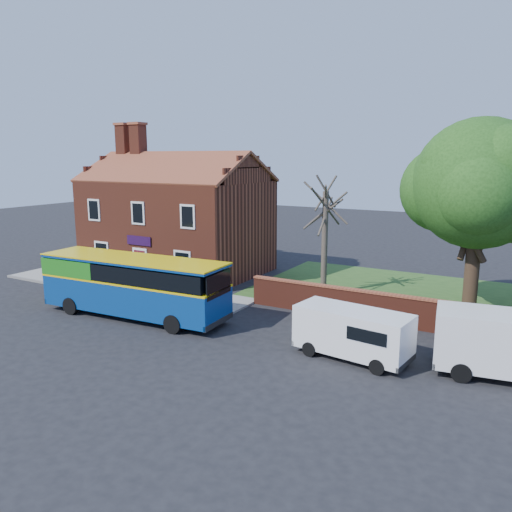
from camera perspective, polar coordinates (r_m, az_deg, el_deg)
The scene contains 10 objects.
ground at distance 24.24m, azimuth -12.63°, elevation -8.72°, with size 120.00×120.00×0.00m, color black.
pavement at distance 32.84m, azimuth -15.02°, elevation -3.44°, with size 18.00×3.50×0.12m, color gray.
kerb at distance 31.67m, azimuth -17.24°, elevation -4.09°, with size 18.00×0.15×0.14m, color slate.
grass_strip at distance 30.94m, azimuth 23.88°, elevation -5.01°, with size 26.00×12.00×0.04m, color #426B28.
shop_building at distance 36.44m, azimuth -8.99°, elevation 3.61°, with size 12.30×8.13×10.50m.
boundary_wall at distance 24.99m, azimuth 22.56°, elevation -6.76°, with size 22.00×0.38×1.60m.
bus at distance 26.66m, azimuth -14.37°, elevation -2.98°, with size 10.40×3.15×3.13m.
van_near at distance 21.01m, azimuth 11.02°, elevation -8.47°, with size 4.90×2.47×2.06m.
large_tree at distance 27.80m, azimuth 24.34°, elevation 7.11°, with size 8.32×6.58×10.15m.
bare_tree at distance 29.70m, azimuth 7.86°, elevation 2.07°, with size 2.55×3.03×6.79m.
Camera 1 is at (15.51, -16.75, 8.17)m, focal length 35.00 mm.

